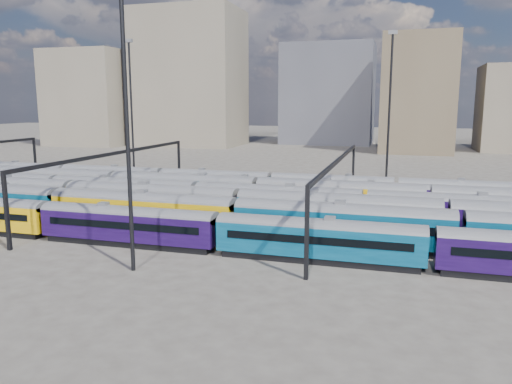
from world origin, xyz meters
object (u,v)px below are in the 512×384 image
(rake_0, at_px, (432,243))
(mast_2, at_px, (126,110))
(rake_1, at_px, (341,220))
(rake_2, at_px, (337,209))

(rake_0, bearing_deg, mast_2, -164.39)
(rake_1, bearing_deg, rake_0, -30.91)
(rake_2, bearing_deg, mast_2, -132.48)
(rake_1, distance_m, rake_2, 5.13)
(rake_0, xyz_separation_m, rake_1, (-8.35, 5.00, 0.34))
(rake_2, relative_size, mast_2, 6.19)
(rake_0, relative_size, rake_2, 0.74)
(rake_0, height_order, mast_2, mast_2)
(rake_2, bearing_deg, rake_1, -77.24)
(mast_2, bearing_deg, rake_1, 35.70)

